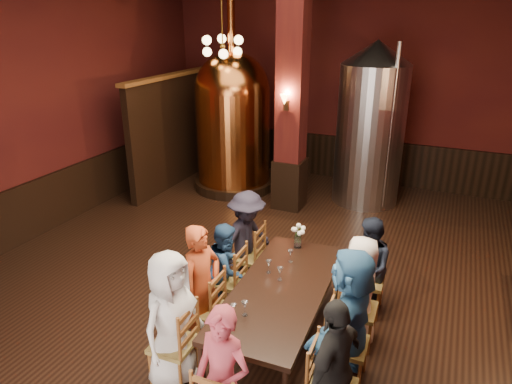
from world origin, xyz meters
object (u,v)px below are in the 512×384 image
at_px(copper_kettle, 233,120).
at_px(person_0, 171,319).
at_px(person_1, 202,286).
at_px(person_2, 227,268).
at_px(rose_vase, 298,233).
at_px(steel_vessel, 371,125).
at_px(dining_table, 281,292).

bearing_deg(copper_kettle, person_0, -69.69).
xyz_separation_m(person_1, person_2, (-0.03, 0.66, -0.13)).
xyz_separation_m(person_2, rose_vase, (0.72, 0.70, 0.34)).
distance_m(person_1, steel_vessel, 5.39).
relative_size(person_0, person_1, 1.01).
bearing_deg(person_1, steel_vessel, 3.99).
bearing_deg(rose_vase, person_2, -135.81).
distance_m(person_0, person_1, 0.67).
bearing_deg(person_2, steel_vessel, -24.57).
bearing_deg(steel_vessel, dining_table, -90.25).
bearing_deg(person_1, dining_table, -53.33).
height_order(person_1, copper_kettle, copper_kettle).
relative_size(person_0, rose_vase, 4.56).
relative_size(copper_kettle, rose_vase, 12.53).
bearing_deg(person_1, rose_vase, -13.77).
xyz_separation_m(copper_kettle, rose_vase, (2.70, -3.48, -0.57)).
bearing_deg(dining_table, person_0, -130.36).
relative_size(person_2, steel_vessel, 0.39).
relative_size(person_0, copper_kettle, 0.36).
height_order(person_0, rose_vase, person_0).
bearing_deg(person_0, copper_kettle, 29.91).
xyz_separation_m(copper_kettle, steel_vessel, (2.87, 0.41, 0.08)).
distance_m(person_2, rose_vase, 1.06).
height_order(dining_table, copper_kettle, copper_kettle).
bearing_deg(copper_kettle, person_1, -67.40).
relative_size(dining_table, rose_vase, 7.23).
bearing_deg(person_2, copper_kettle, 11.77).
bearing_deg(person_2, dining_table, -122.72).
height_order(person_2, copper_kettle, copper_kettle).
xyz_separation_m(person_0, person_2, (-0.05, 1.33, -0.14)).
distance_m(dining_table, person_1, 0.91).
xyz_separation_m(steel_vessel, rose_vase, (-0.17, -3.89, -0.65)).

